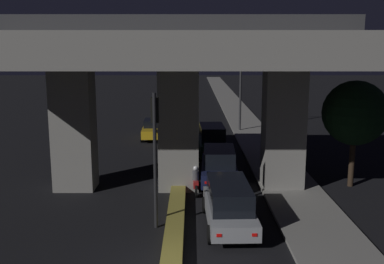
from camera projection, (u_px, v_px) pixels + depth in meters
The scene contains 14 objects.
median_divider at pixel (187, 111), 48.35m from camera, with size 0.70×126.00×0.37m, color olive.
sidewalk_right at pixel (246, 123), 41.48m from camera, with size 2.99×126.00×0.14m, color gray.
elevated_overpass at pixel (179, 63), 21.41m from camera, with size 17.44×10.56×8.48m.
traffic_light_left_of_median at pixel (156, 137), 17.08m from camera, with size 0.30×0.49×5.31m.
street_lamp at pixel (238, 80), 36.86m from camera, with size 1.97×0.32×7.22m.
car_silver_lead at pixel (230, 203), 17.61m from camera, with size 2.03×4.73×1.76m.
car_dark_blue_second at pixel (220, 165), 23.26m from camera, with size 2.09×4.74×1.83m.
car_dark_green_third at pixel (213, 140), 29.00m from camera, with size 1.99×4.12×2.02m.
car_taxi_yellow_lead_oncoming at pixel (155, 129), 34.66m from camera, with size 1.95×4.16×1.47m.
car_dark_green_second_oncoming at pixel (165, 112), 43.26m from camera, with size 2.20×4.73×1.47m.
motorcycle_red_filtering_near at pixel (196, 181), 21.70m from camera, with size 0.33×1.86×1.37m.
motorcycle_black_filtering_mid at pixel (194, 147), 28.85m from camera, with size 0.32×1.79×1.51m.
pedestrian_on_sidewalk at pixel (298, 158), 24.31m from camera, with size 0.37×0.37×1.81m.
roadside_tree_kerbside_near at pixel (356, 113), 22.20m from camera, with size 3.22×3.22×5.38m.
Camera 1 is at (0.66, -12.92, 6.99)m, focal length 42.00 mm.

